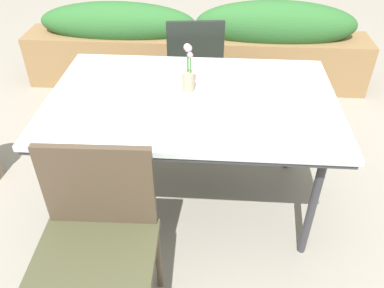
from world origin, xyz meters
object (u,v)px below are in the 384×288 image
object	(u,v)px
chair_far_side	(195,70)
chair_near_left	(95,242)
flower_vase	(189,74)
planter_box	(197,46)
dining_table	(192,105)

from	to	relation	value
chair_far_side	chair_near_left	bearing A→B (deg)	-107.97
flower_vase	planter_box	distance (m)	1.57
dining_table	flower_vase	size ratio (longest dim) A/B	5.77
dining_table	chair_far_side	bearing A→B (deg)	92.46
dining_table	chair_near_left	distance (m)	0.88
dining_table	chair_near_left	bearing A→B (deg)	-113.52
dining_table	flower_vase	xyz separation A→B (m)	(-0.02, 0.07, 0.15)
chair_near_left	chair_far_side	xyz separation A→B (m)	(0.31, 1.59, -0.00)
chair_near_left	chair_far_side	world-z (taller)	chair_far_side
chair_near_left	chair_far_side	bearing A→B (deg)	-102.51
chair_far_side	planter_box	world-z (taller)	chair_far_side
chair_near_left	planter_box	distance (m)	2.37
chair_near_left	flower_vase	world-z (taller)	flower_vase
dining_table	chair_near_left	world-z (taller)	chair_near_left
dining_table	flower_vase	distance (m)	0.16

